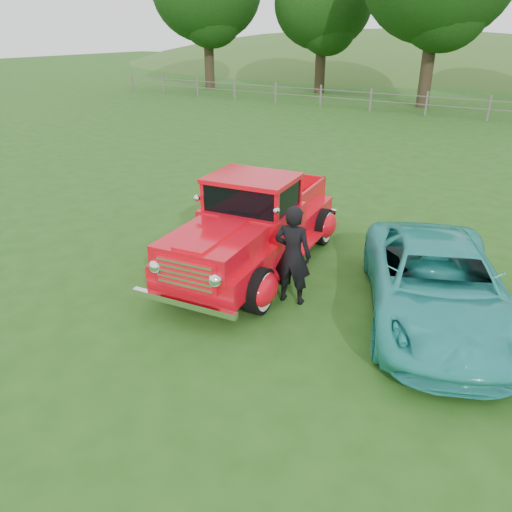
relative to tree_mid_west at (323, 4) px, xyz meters
The scene contains 7 objects.
ground 30.96m from the tree_mid_west, 66.80° to the right, with size 140.00×140.00×0.00m, color #245015.
distant_hills 33.98m from the tree_mid_west, 75.88° to the left, with size 116.00×60.00×18.00m.
fence_line 14.30m from the tree_mid_west, 26.57° to the right, with size 48.00×0.12×1.20m.
tree_mid_west is the anchor object (origin of this frame).
red_pickup 28.52m from the tree_mid_west, 66.58° to the right, with size 2.66×5.15×1.78m.
teal_sedan 30.15m from the tree_mid_west, 60.64° to the right, with size 2.00×4.35×1.21m, color teal.
man 29.77m from the tree_mid_west, 64.94° to the right, with size 0.61×0.40×1.68m, color black.
Camera 1 is at (3.87, -5.09, 4.17)m, focal length 35.00 mm.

